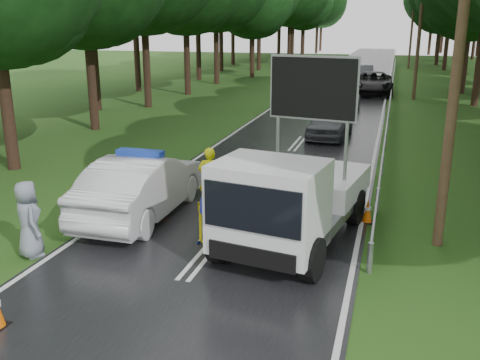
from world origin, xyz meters
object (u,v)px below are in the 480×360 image
(barrier, at_px, (251,210))
(civilian, at_px, (212,213))
(police_sedan, at_px, (142,186))
(queue_car_first, at_px, (330,121))
(queue_car_third, at_px, (374,83))
(queue_car_fourth, at_px, (364,73))
(queue_car_second, at_px, (340,99))
(officer, at_px, (210,178))
(work_truck, at_px, (291,199))

(barrier, xyz_separation_m, civilian, (-0.83, -0.45, 0.00))
(police_sedan, bearing_deg, queue_car_first, -107.61)
(barrier, bearing_deg, queue_car_third, 63.20)
(queue_car_fourth, bearing_deg, barrier, -95.88)
(queue_car_second, xyz_separation_m, queue_car_third, (1.57, 8.39, 0.08))
(officer, bearing_deg, police_sedan, 19.02)
(barrier, distance_m, civilian, 0.95)
(work_truck, height_order, queue_car_second, work_truck)
(work_truck, distance_m, queue_car_fourth, 38.04)
(civilian, distance_m, queue_car_first, 13.40)
(queue_car_third, bearing_deg, officer, -99.19)
(civilian, height_order, queue_car_third, queue_car_third)
(officer, relative_size, queue_car_second, 0.36)
(queue_car_first, distance_m, queue_car_second, 7.68)
(police_sedan, relative_size, queue_car_second, 1.03)
(police_sedan, bearing_deg, officer, -145.84)
(barrier, distance_m, queue_car_third, 29.00)
(queue_car_third, bearing_deg, queue_car_first, -96.52)
(work_truck, bearing_deg, queue_car_second, 102.18)
(police_sedan, relative_size, queue_car_fourth, 1.22)
(officer, relative_size, queue_car_third, 0.31)
(queue_car_first, distance_m, queue_car_fourth, 25.14)
(officer, xyz_separation_m, queue_car_fourth, (2.12, 36.08, -0.20))
(queue_car_second, bearing_deg, queue_car_fourth, 92.09)
(barrier, relative_size, officer, 1.31)
(officer, distance_m, queue_car_second, 18.69)
(queue_car_fourth, bearing_deg, work_truck, -94.42)
(civilian, bearing_deg, queue_car_fourth, 71.33)
(barrier, xyz_separation_m, queue_car_fourth, (0.38, 38.03, -0.10))
(queue_car_first, bearing_deg, queue_car_fourth, 93.10)
(police_sedan, bearing_deg, queue_car_second, -100.19)
(queue_car_first, relative_size, queue_car_second, 0.85)
(barrier, relative_size, civilian, 1.48)
(queue_car_first, height_order, queue_car_fourth, queue_car_first)
(civilian, bearing_deg, queue_car_third, 68.45)
(civilian, height_order, queue_car_fourth, civilian)
(queue_car_second, height_order, queue_car_fourth, queue_car_second)
(police_sedan, relative_size, officer, 2.89)
(civilian, bearing_deg, queue_car_second, 70.86)
(barrier, relative_size, queue_car_second, 0.47)
(queue_car_third, bearing_deg, work_truck, -93.41)
(work_truck, xyz_separation_m, civilian, (-1.80, -0.46, -0.38))
(queue_car_second, bearing_deg, queue_car_first, -84.03)
(police_sedan, xyz_separation_m, queue_car_first, (3.68, 12.04, -0.13))
(queue_car_first, height_order, queue_car_third, queue_car_third)
(queue_car_fourth, bearing_deg, officer, -98.66)
(officer, bearing_deg, queue_car_fourth, -109.13)
(officer, bearing_deg, queue_car_third, -112.77)
(officer, distance_m, queue_car_third, 27.20)
(police_sedan, xyz_separation_m, queue_car_fourth, (3.70, 37.18, -0.16))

